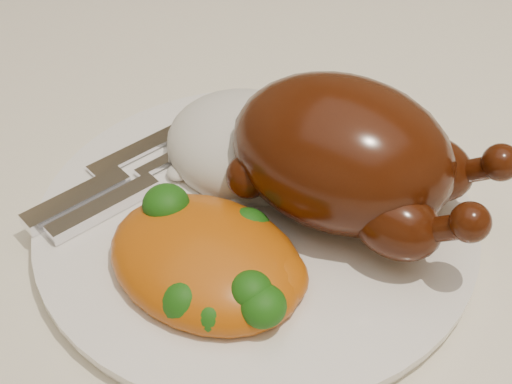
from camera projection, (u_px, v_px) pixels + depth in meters
The scene contains 7 objects.
dining_table at pixel (368, 306), 0.58m from camera, with size 1.60×0.90×0.76m.
tablecloth at pixel (378, 243), 0.53m from camera, with size 1.73×1.03×0.18m.
dinner_plate at pixel (256, 220), 0.50m from camera, with size 0.30×0.30×0.01m, color white.
roast_chicken at pixel (347, 155), 0.47m from camera, with size 0.19×0.13×0.10m.
rice_mound at pixel (248, 146), 0.53m from camera, with size 0.13×0.11×0.07m.
mac_and_cheese at pixel (215, 263), 0.44m from camera, with size 0.14×0.11×0.05m.
cutlery at pixel (117, 183), 0.51m from camera, with size 0.06×0.19×0.01m.
Camera 1 is at (0.14, -0.35, 1.12)m, focal length 50.00 mm.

